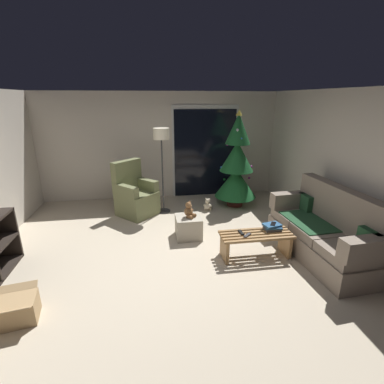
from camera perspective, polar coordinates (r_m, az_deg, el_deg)
The scene contains 18 objects.
ground_plane at distance 4.41m, azimuth -3.85°, elevation -13.73°, with size 7.00×7.00×0.00m, color beige.
wall_back at distance 6.87m, azimuth -6.43°, elevation 9.23°, with size 5.72×0.12×2.50m, color beige.
wall_right at distance 4.99m, azimuth 30.61°, elevation 3.21°, with size 0.12×6.00×2.50m, color beige.
patio_door_frame at distance 6.95m, azimuth 2.62°, elevation 8.18°, with size 1.60×0.02×2.20m, color silver.
patio_door_glass at distance 6.95m, azimuth 2.64°, elevation 7.75°, with size 1.50×0.02×2.10m, color black.
couch at distance 4.79m, azimuth 25.33°, elevation -7.38°, with size 0.89×1.98×1.08m.
coffee_table at distance 4.49m, azimuth 12.78°, elevation -9.70°, with size 1.10×0.40×0.39m.
remote_graphite at distance 4.32m, azimuth 11.15°, elevation -8.60°, with size 0.04×0.16×0.02m, color #333338.
remote_black at distance 4.39m, azimuth 9.92°, elevation -8.09°, with size 0.04×0.16×0.02m, color black.
book_stack at distance 4.58m, azimuth 15.99°, elevation -6.83°, with size 0.29×0.23×0.10m.
cell_phone at distance 4.56m, azimuth 16.15°, elevation -6.19°, with size 0.07×0.14×0.01m, color black.
christmas_tree at distance 6.30m, azimuth 9.01°, elevation 5.34°, with size 0.92×0.92×2.12m.
armchair at distance 6.00m, azimuth -11.45°, elevation -0.79°, with size 0.97×0.97×1.13m.
floor_lamp at distance 5.76m, azimuth -6.22°, elevation 10.02°, with size 0.32×0.32×1.78m.
ottoman at distance 4.99m, azimuth -0.72°, elevation -7.09°, with size 0.44×0.44×0.38m, color #B2A893.
teddy_bear_chestnut at distance 4.85m, azimuth -0.62°, elevation -3.78°, with size 0.22×0.21×0.29m.
teddy_bear_cream_by_tree at distance 6.16m, azimuth 3.20°, elevation -2.68°, with size 0.21×0.21×0.29m.
cardboard_box_open_near_shelf at distance 3.86m, azimuth -32.10°, elevation -19.62°, with size 0.49×0.57×0.32m.
Camera 1 is at (-0.29, -3.72, 2.35)m, focal length 26.31 mm.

